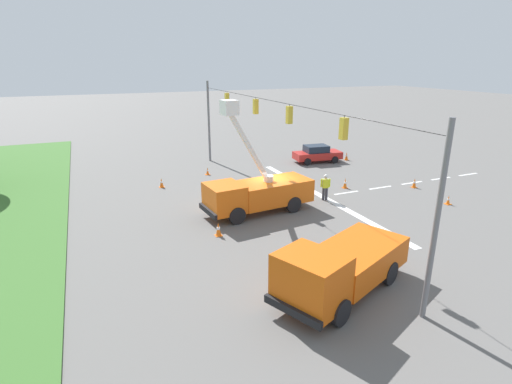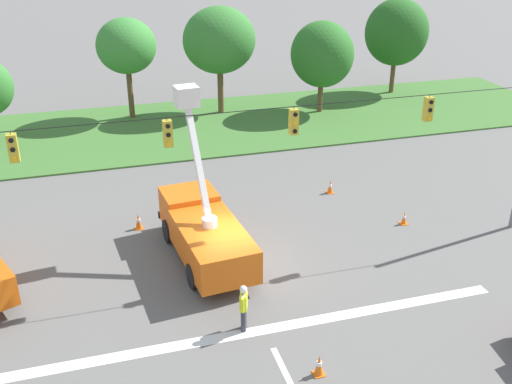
{
  "view_description": "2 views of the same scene",
  "coord_description": "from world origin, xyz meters",
  "px_view_note": "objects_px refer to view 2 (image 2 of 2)",
  "views": [
    {
      "loc": [
        -21.96,
        10.5,
        8.85
      ],
      "look_at": [
        -1.29,
        1.54,
        1.43
      ],
      "focal_mm": 28.0,
      "sensor_mm": 36.0,
      "label": 1
    },
    {
      "loc": [
        -4.96,
        -19.87,
        12.99
      ],
      "look_at": [
        1.43,
        1.93,
        2.41
      ],
      "focal_mm": 42.0,
      "sensor_mm": 36.0,
      "label": 2
    }
  ],
  "objects_px": {
    "tree_centre": "(126,46)",
    "traffic_cone_mid_right": "(404,218)",
    "tree_east": "(219,40)",
    "tree_far_east": "(322,54)",
    "traffic_cone_lane_edge_b": "(319,365)",
    "utility_truck_bucket_lift": "(204,228)",
    "tree_east_end": "(397,32)",
    "traffic_cone_lane_edge_a": "(330,187)",
    "road_worker": "(244,305)",
    "traffic_cone_mid_left": "(138,221)"
  },
  "relations": [
    {
      "from": "tree_centre",
      "to": "road_worker",
      "type": "relative_size",
      "value": 3.87
    },
    {
      "from": "traffic_cone_lane_edge_b",
      "to": "traffic_cone_mid_left",
      "type": "bearing_deg",
      "value": 111.15
    },
    {
      "from": "tree_far_east",
      "to": "tree_east",
      "type": "bearing_deg",
      "value": 165.48
    },
    {
      "from": "traffic_cone_mid_right",
      "to": "traffic_cone_lane_edge_b",
      "type": "xyz_separation_m",
      "value": [
        -7.47,
        -8.17,
        0.07
      ]
    },
    {
      "from": "tree_centre",
      "to": "tree_east",
      "type": "bearing_deg",
      "value": -6.39
    },
    {
      "from": "tree_east_end",
      "to": "tree_far_east",
      "type": "bearing_deg",
      "value": -156.9
    },
    {
      "from": "tree_far_east",
      "to": "traffic_cone_lane_edge_a",
      "type": "xyz_separation_m",
      "value": [
        -4.6,
        -12.9,
        -3.82
      ]
    },
    {
      "from": "tree_east_end",
      "to": "traffic_cone_lane_edge_b",
      "type": "height_order",
      "value": "tree_east_end"
    },
    {
      "from": "tree_far_east",
      "to": "road_worker",
      "type": "distance_m",
      "value": 25.48
    },
    {
      "from": "traffic_cone_lane_edge_a",
      "to": "traffic_cone_lane_edge_b",
      "type": "height_order",
      "value": "traffic_cone_lane_edge_b"
    },
    {
      "from": "traffic_cone_mid_left",
      "to": "traffic_cone_mid_right",
      "type": "xyz_separation_m",
      "value": [
        11.78,
        -2.97,
        -0.08
      ]
    },
    {
      "from": "tree_far_east",
      "to": "traffic_cone_mid_left",
      "type": "height_order",
      "value": "tree_far_east"
    },
    {
      "from": "traffic_cone_lane_edge_b",
      "to": "utility_truck_bucket_lift",
      "type": "bearing_deg",
      "value": 103.75
    },
    {
      "from": "traffic_cone_mid_left",
      "to": "utility_truck_bucket_lift",
      "type": "bearing_deg",
      "value": -53.85
    },
    {
      "from": "traffic_cone_mid_left",
      "to": "tree_centre",
      "type": "bearing_deg",
      "value": 85.24
    },
    {
      "from": "utility_truck_bucket_lift",
      "to": "road_worker",
      "type": "distance_m",
      "value": 5.1
    },
    {
      "from": "traffic_cone_mid_right",
      "to": "traffic_cone_lane_edge_a",
      "type": "distance_m",
      "value": 4.54
    },
    {
      "from": "tree_far_east",
      "to": "traffic_cone_lane_edge_a",
      "type": "height_order",
      "value": "tree_far_east"
    },
    {
      "from": "tree_centre",
      "to": "utility_truck_bucket_lift",
      "type": "relative_size",
      "value": 0.99
    },
    {
      "from": "tree_east",
      "to": "utility_truck_bucket_lift",
      "type": "height_order",
      "value": "tree_east"
    },
    {
      "from": "tree_east_end",
      "to": "road_worker",
      "type": "distance_m",
      "value": 32.11
    },
    {
      "from": "tree_east",
      "to": "road_worker",
      "type": "height_order",
      "value": "tree_east"
    },
    {
      "from": "tree_centre",
      "to": "tree_east_end",
      "type": "xyz_separation_m",
      "value": [
        20.41,
        0.67,
        -0.22
      ]
    },
    {
      "from": "tree_far_east",
      "to": "traffic_cone_mid_right",
      "type": "xyz_separation_m",
      "value": [
        -2.65,
        -17.0,
        -3.87
      ]
    },
    {
      "from": "road_worker",
      "to": "traffic_cone_lane_edge_a",
      "type": "distance_m",
      "value": 11.9
    },
    {
      "from": "road_worker",
      "to": "traffic_cone_lane_edge_b",
      "type": "height_order",
      "value": "road_worker"
    },
    {
      "from": "tree_centre",
      "to": "traffic_cone_mid_right",
      "type": "height_order",
      "value": "tree_centre"
    },
    {
      "from": "traffic_cone_mid_left",
      "to": "tree_east_end",
      "type": "bearing_deg",
      "value": 38.25
    },
    {
      "from": "tree_east",
      "to": "traffic_cone_mid_left",
      "type": "xyz_separation_m",
      "value": [
        -7.57,
        -15.81,
        -4.79
      ]
    },
    {
      "from": "road_worker",
      "to": "traffic_cone_mid_left",
      "type": "height_order",
      "value": "road_worker"
    },
    {
      "from": "road_worker",
      "to": "traffic_cone_mid_left",
      "type": "distance_m",
      "value": 8.78
    },
    {
      "from": "utility_truck_bucket_lift",
      "to": "traffic_cone_lane_edge_b",
      "type": "height_order",
      "value": "utility_truck_bucket_lift"
    },
    {
      "from": "tree_east",
      "to": "traffic_cone_mid_right",
      "type": "height_order",
      "value": "tree_east"
    },
    {
      "from": "traffic_cone_mid_left",
      "to": "traffic_cone_mid_right",
      "type": "distance_m",
      "value": 12.14
    },
    {
      "from": "traffic_cone_lane_edge_b",
      "to": "tree_far_east",
      "type": "bearing_deg",
      "value": 68.12
    },
    {
      "from": "tree_east_end",
      "to": "traffic_cone_lane_edge_a",
      "type": "height_order",
      "value": "tree_east_end"
    },
    {
      "from": "traffic_cone_lane_edge_a",
      "to": "tree_east_end",
      "type": "bearing_deg",
      "value": 53.29
    },
    {
      "from": "tree_far_east",
      "to": "traffic_cone_lane_edge_b",
      "type": "height_order",
      "value": "tree_far_east"
    },
    {
      "from": "tree_centre",
      "to": "traffic_cone_mid_left",
      "type": "distance_m",
      "value": 17.19
    },
    {
      "from": "traffic_cone_mid_right",
      "to": "road_worker",
      "type": "bearing_deg",
      "value": -149.48
    },
    {
      "from": "traffic_cone_mid_left",
      "to": "traffic_cone_lane_edge_b",
      "type": "height_order",
      "value": "traffic_cone_mid_left"
    },
    {
      "from": "tree_east",
      "to": "tree_far_east",
      "type": "height_order",
      "value": "tree_east"
    },
    {
      "from": "traffic_cone_mid_right",
      "to": "utility_truck_bucket_lift",
      "type": "bearing_deg",
      "value": -178.22
    },
    {
      "from": "tree_far_east",
      "to": "traffic_cone_mid_left",
      "type": "relative_size",
      "value": 8.52
    },
    {
      "from": "tree_east_end",
      "to": "traffic_cone_lane_edge_b",
      "type": "relative_size",
      "value": 9.9
    },
    {
      "from": "road_worker",
      "to": "traffic_cone_mid_right",
      "type": "xyz_separation_m",
      "value": [
        9.11,
        5.37,
        -0.7
      ]
    },
    {
      "from": "traffic_cone_mid_right",
      "to": "traffic_cone_lane_edge_b",
      "type": "height_order",
      "value": "traffic_cone_lane_edge_b"
    },
    {
      "from": "tree_centre",
      "to": "tree_far_east",
      "type": "height_order",
      "value": "tree_centre"
    },
    {
      "from": "tree_east_end",
      "to": "traffic_cone_lane_edge_a",
      "type": "relative_size",
      "value": 10.24
    },
    {
      "from": "tree_far_east",
      "to": "traffic_cone_lane_edge_a",
      "type": "bearing_deg",
      "value": -109.61
    }
  ]
}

